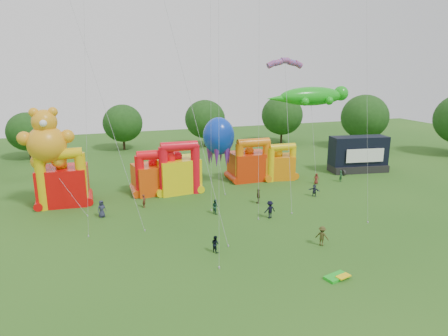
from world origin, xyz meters
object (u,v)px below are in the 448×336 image
object	(u,v)px
bouncy_castle_2	(178,172)
gecko_kite	(312,114)
octopus_kite	(219,145)
spectator_4	(258,196)
teddy_bear_kite	(56,163)
spectator_0	(102,209)
stage_trailer	(358,154)
bouncy_castle_0	(63,183)

from	to	relation	value
bouncy_castle_2	gecko_kite	xyz separation A→B (m)	(21.28, 2.37, 6.67)
octopus_kite	spectator_4	world-z (taller)	octopus_kite
teddy_bear_kite	bouncy_castle_2	bearing A→B (deg)	8.29
gecko_kite	spectator_0	distance (m)	33.59
gecko_kite	octopus_kite	bearing A→B (deg)	-177.24
spectator_0	spectator_4	bearing A→B (deg)	-26.17
bouncy_castle_2	octopus_kite	distance (m)	7.16
gecko_kite	spectator_4	world-z (taller)	gecko_kite
bouncy_castle_2	octopus_kite	bearing A→B (deg)	14.63
stage_trailer	spectator_0	world-z (taller)	stage_trailer
stage_trailer	spectator_0	xyz separation A→B (m)	(-39.38, -7.74, -1.75)
teddy_bear_kite	gecko_kite	world-z (taller)	gecko_kite
bouncy_castle_2	stage_trailer	bearing A→B (deg)	2.54
stage_trailer	spectator_4	world-z (taller)	stage_trailer
stage_trailer	spectator_4	distance (m)	23.02
stage_trailer	gecko_kite	size ratio (longest dim) A/B	0.68
stage_trailer	spectator_4	size ratio (longest dim) A/B	5.12
stage_trailer	gecko_kite	distance (m)	10.48
bouncy_castle_0	octopus_kite	bearing A→B (deg)	5.74
bouncy_castle_0	teddy_bear_kite	world-z (taller)	teddy_bear_kite
bouncy_castle_0	spectator_4	distance (m)	23.61
stage_trailer	spectator_0	size ratio (longest dim) A/B	4.82
teddy_bear_kite	spectator_0	world-z (taller)	teddy_bear_kite
octopus_kite	spectator_0	xyz separation A→B (m)	(-16.35, -8.09, -4.64)
gecko_kite	teddy_bear_kite	bearing A→B (deg)	-172.86
bouncy_castle_2	octopus_kite	xyz separation A→B (m)	(6.31, 1.65, 2.96)
bouncy_castle_0	stage_trailer	bearing A→B (deg)	2.25
bouncy_castle_0	stage_trailer	world-z (taller)	bouncy_castle_0
spectator_0	gecko_kite	bearing A→B (deg)	-6.46
bouncy_castle_2	spectator_0	distance (m)	12.04
bouncy_castle_0	spectator_0	distance (m)	7.49
gecko_kite	spectator_0	xyz separation A→B (m)	(-31.32, -8.81, -8.36)
bouncy_castle_0	gecko_kite	xyz separation A→B (m)	(35.42, 2.78, 6.64)
octopus_kite	spectator_4	xyz separation A→B (m)	(1.94, -9.37, -4.70)
teddy_bear_kite	spectator_4	distance (m)	23.91
teddy_bear_kite	spectator_0	xyz separation A→B (m)	(4.48, -4.33, -4.61)
bouncy_castle_0	stage_trailer	distance (m)	43.51
spectator_4	spectator_0	bearing A→B (deg)	-67.19
bouncy_castle_0	stage_trailer	xyz separation A→B (m)	(43.48, 1.71, 0.03)
stage_trailer	teddy_bear_kite	distance (m)	44.09
teddy_bear_kite	spectator_0	size ratio (longest dim) A/B	6.13
bouncy_castle_0	teddy_bear_kite	distance (m)	3.38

